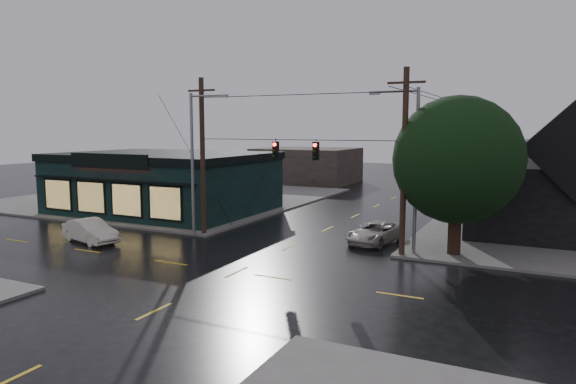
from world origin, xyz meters
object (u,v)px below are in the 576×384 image
at_px(utility_pole_nw, 204,235).
at_px(sedan_cream, 90,231).
at_px(suv_silver, 375,233).
at_px(corner_tree, 457,160).
at_px(utility_pole_ne, 401,257).

relative_size(utility_pole_nw, sedan_cream, 2.34).
relative_size(utility_pole_nw, suv_silver, 2.22).
height_order(sedan_cream, suv_silver, sedan_cream).
distance_m(sedan_cream, suv_silver, 17.48).
xyz_separation_m(sedan_cream, suv_silver, (15.78, 7.50, -0.08)).
bearing_deg(sedan_cream, suv_silver, -50.15).
relative_size(corner_tree, utility_pole_nw, 0.85).
bearing_deg(suv_silver, utility_pole_ne, -39.15).
relative_size(corner_tree, utility_pole_ne, 0.85).
distance_m(corner_tree, utility_pole_nw, 16.46).
relative_size(corner_tree, suv_silver, 1.88).
distance_m(utility_pole_nw, utility_pole_ne, 13.00).
height_order(corner_tree, utility_pole_nw, corner_tree).
bearing_deg(sedan_cream, utility_pole_nw, -32.14).
xyz_separation_m(corner_tree, utility_pole_nw, (-15.53, -1.37, -5.28)).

